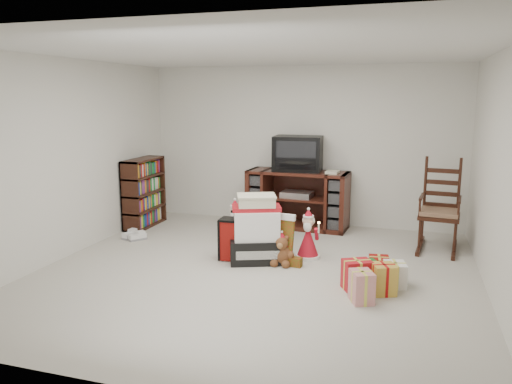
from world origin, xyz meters
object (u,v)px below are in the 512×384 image
tv_stand (297,199)px  rocking_chair (439,217)px  gift_pile (256,233)px  red_suitcase (237,239)px  sneaker_pair (134,236)px  santa_figurine (308,239)px  bookshelf (144,194)px  gift_cluster (374,276)px  mrs_claus_figurine (235,226)px  crt_television (298,153)px  teddy_bear (282,252)px

tv_stand → rocking_chair: 2.13m
gift_pile → red_suitcase: size_ratio=1.32×
rocking_chair → sneaker_pair: size_ratio=3.59×
red_suitcase → santa_figurine: bearing=21.1°
gift_pile → bookshelf: bearing=131.4°
red_suitcase → santa_figurine: size_ratio=0.97×
rocking_chair → sneaker_pair: (-4.16, -0.82, -0.39)m
tv_stand → gift_cluster: tv_stand is taller
tv_stand → bookshelf: size_ratio=1.48×
red_suitcase → sneaker_pair: 1.81m
red_suitcase → mrs_claus_figurine: mrs_claus_figurine is taller
red_suitcase → gift_cluster: red_suitcase is taller
bookshelf → gift_cluster: size_ratio=1.05×
bookshelf → crt_television: crt_television is taller
mrs_claus_figurine → red_suitcase: bearing=-68.4°
rocking_chair → mrs_claus_figurine: (-2.69, -0.58, -0.19)m
gift_cluster → crt_television: bearing=120.8°
bookshelf → rocking_chair: 4.38m
bookshelf → red_suitcase: size_ratio=1.73×
mrs_claus_figurine → crt_television: (0.62, 1.18, 0.92)m
santa_figurine → bookshelf: bearing=163.7°
gift_pile → crt_television: (0.11, 1.81, 0.80)m
rocking_chair → mrs_claus_figurine: bearing=-161.9°
santa_figurine → sneaker_pair: size_ratio=1.80×
rocking_chair → gift_pile: rocking_chair is taller
teddy_bear → gift_cluster: 1.20m
bookshelf → teddy_bear: (2.54, -1.17, -0.36)m
gift_pile → crt_television: crt_television is taller
bookshelf → santa_figurine: size_ratio=1.68×
santa_figurine → red_suitcase: bearing=-157.1°
santa_figurine → crt_television: bearing=107.7°
gift_pile → sneaker_pair: 2.04m
gift_pile → red_suitcase: bearing=169.2°
teddy_bear → gift_cluster: size_ratio=0.36×
rocking_chair → teddy_bear: (-1.84, -1.27, -0.27)m
gift_pile → santa_figurine: (0.59, 0.31, -0.11)m
gift_pile → santa_figurine: 0.68m
gift_pile → mrs_claus_figurine: gift_pile is taller
tv_stand → bookshelf: 2.41m
gift_pile → teddy_bear: gift_pile is taller
teddy_bear → mrs_claus_figurine: (-0.85, 0.69, 0.08)m
bookshelf → gift_pile: bearing=-27.1°
rocking_chair → santa_figurine: (-1.59, -0.91, -0.19)m
tv_stand → gift_cluster: bearing=-55.7°
rocking_chair → mrs_claus_figurine: rocking_chair is taller
sneaker_pair → gift_cluster: bearing=6.7°
bookshelf → red_suitcase: (1.96, -1.17, -0.25)m
gift_pile → tv_stand: bearing=64.5°
teddy_bear → crt_television: 2.12m
mrs_claus_figurine → gift_cluster: size_ratio=0.61×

